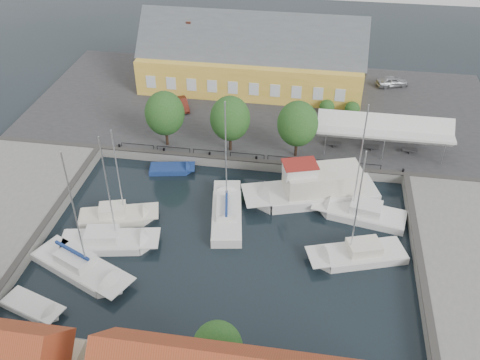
# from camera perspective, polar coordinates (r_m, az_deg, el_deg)

# --- Properties ---
(ground) EXTENTS (140.00, 140.00, 0.00)m
(ground) POSITION_cam_1_polar(r_m,az_deg,el_deg) (48.54, -1.12, -5.53)
(ground) COLOR black
(ground) RESTS_ON ground
(north_quay) EXTENTS (56.00, 26.00, 1.00)m
(north_quay) POSITION_cam_1_polar(r_m,az_deg,el_deg) (67.12, 2.30, 7.69)
(north_quay) COLOR #2D2D30
(north_quay) RESTS_ON ground
(quay_edge_fittings) EXTENTS (56.00, 24.72, 0.40)m
(quay_edge_fittings) POSITION_cam_1_polar(r_m,az_deg,el_deg) (51.50, -0.20, -1.20)
(quay_edge_fittings) COLOR #383533
(quay_edge_fittings) RESTS_ON north_quay
(warehouse) EXTENTS (28.56, 14.00, 9.55)m
(warehouse) POSITION_cam_1_polar(r_m,az_deg,el_deg) (70.53, 0.79, 12.70)
(warehouse) COLOR gold
(warehouse) RESTS_ON north_quay
(tent_canopy) EXTENTS (14.00, 4.00, 2.83)m
(tent_canopy) POSITION_cam_1_polar(r_m,az_deg,el_deg) (58.26, 15.15, 5.30)
(tent_canopy) COLOR silver
(tent_canopy) RESTS_ON north_quay
(quay_trees) EXTENTS (18.20, 4.20, 6.30)m
(quay_trees) POSITION_cam_1_polar(r_m,az_deg,el_deg) (55.72, -1.07, 6.58)
(quay_trees) COLOR black
(quay_trees) RESTS_ON north_quay
(car_silver) EXTENTS (4.47, 2.95, 1.41)m
(car_silver) POSITION_cam_1_polar(r_m,az_deg,el_deg) (73.80, 15.91, 10.09)
(car_silver) COLOR #979A9E
(car_silver) RESTS_ON north_quay
(car_red) EXTENTS (2.66, 3.83, 1.20)m
(car_red) POSITION_cam_1_polar(r_m,az_deg,el_deg) (65.97, -6.20, 8.05)
(car_red) COLOR maroon
(car_red) RESTS_ON north_quay
(center_sailboat) EXTENTS (4.07, 9.19, 12.28)m
(center_sailboat) POSITION_cam_1_polar(r_m,az_deg,el_deg) (49.77, -1.42, -3.76)
(center_sailboat) COLOR silver
(center_sailboat) RESTS_ON ground
(trawler) EXTENTS (13.60, 7.70, 5.00)m
(trawler) POSITION_cam_1_polar(r_m,az_deg,el_deg) (52.33, 8.08, -0.99)
(trawler) COLOR silver
(trawler) RESTS_ON ground
(east_boat_a) EXTENTS (8.99, 4.49, 12.20)m
(east_boat_a) POSITION_cam_1_polar(r_m,az_deg,el_deg) (51.23, 12.80, -3.62)
(east_boat_a) COLOR silver
(east_boat_a) RESTS_ON ground
(east_boat_b) EXTENTS (8.79, 5.27, 11.51)m
(east_boat_b) POSITION_cam_1_polar(r_m,az_deg,el_deg) (46.95, 12.55, -7.89)
(east_boat_b) COLOR silver
(east_boat_b) RESTS_ON ground
(west_boat_b) EXTENTS (7.67, 4.42, 10.19)m
(west_boat_b) POSITION_cam_1_polar(r_m,az_deg,el_deg) (50.93, -12.99, -3.93)
(west_boat_b) COLOR silver
(west_boat_b) RESTS_ON ground
(west_boat_c) EXTENTS (8.99, 4.30, 11.68)m
(west_boat_c) POSITION_cam_1_polar(r_m,az_deg,el_deg) (48.43, -13.95, -6.53)
(west_boat_c) COLOR silver
(west_boat_c) RESTS_ON ground
(west_boat_d) EXTENTS (9.80, 6.55, 12.65)m
(west_boat_d) POSITION_cam_1_polar(r_m,az_deg,el_deg) (46.70, -16.66, -8.99)
(west_boat_d) COLOR silver
(west_boat_d) RESTS_ON ground
(launch_sw) EXTENTS (5.43, 3.40, 0.98)m
(launch_sw) POSITION_cam_1_polar(r_m,az_deg,el_deg) (45.06, -21.25, -12.59)
(launch_sw) COLOR silver
(launch_sw) RESTS_ON ground
(launch_nw) EXTENTS (4.99, 2.72, 0.88)m
(launch_nw) POSITION_cam_1_polar(r_m,az_deg,el_deg) (56.60, -7.33, 1.07)
(launch_nw) COLOR navy
(launch_nw) RESTS_ON ground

